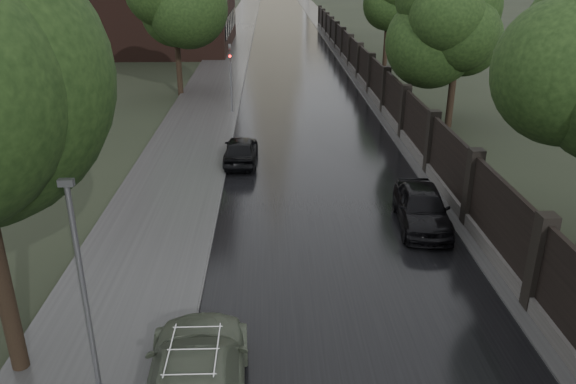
{
  "coord_description": "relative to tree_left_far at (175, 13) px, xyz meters",
  "views": [
    {
      "loc": [
        -2.08,
        -7.04,
        8.4
      ],
      "look_at": [
        -1.55,
        9.49,
        1.5
      ],
      "focal_mm": 35.0,
      "sensor_mm": 36.0,
      "label": 1
    }
  ],
  "objects": [
    {
      "name": "fence_right",
      "position": [
        12.6,
        2.01,
        -4.23
      ],
      "size": [
        0.45,
        75.72,
        2.7
      ],
      "color": "#383533",
      "rests_on": "ground"
    },
    {
      "name": "tree_left_far",
      "position": [
        0.0,
        0.0,
        0.0
      ],
      "size": [
        4.25,
        4.25,
        7.39
      ],
      "color": "black",
      "rests_on": "ground"
    },
    {
      "name": "tree_right_b",
      "position": [
        15.5,
        -8.0,
        -0.29
      ],
      "size": [
        4.08,
        4.08,
        7.01
      ],
      "color": "black",
      "rests_on": "ground"
    },
    {
      "name": "tree_right_c",
      "position": [
        15.5,
        10.0,
        -0.29
      ],
      "size": [
        4.08,
        4.08,
        7.01
      ],
      "color": "black",
      "rests_on": "ground"
    },
    {
      "name": "lamp_post",
      "position": [
        2.6,
        -28.5,
        -2.57
      ],
      "size": [
        0.25,
        0.12,
        5.11
      ],
      "color": "#59595E",
      "rests_on": "ground"
    },
    {
      "name": "traffic_light",
      "position": [
        3.7,
        -5.01,
        -2.84
      ],
      "size": [
        0.16,
        0.32,
        4.0
      ],
      "color": "#59595E",
      "rests_on": "ground"
    },
    {
      "name": "volga_sedan",
      "position": [
        4.4,
        -28.29,
        -4.51
      ],
      "size": [
        2.3,
        5.17,
        1.47
      ],
      "primitive_type": "imported",
      "rotation": [
        0.0,
        0.0,
        3.19
      ],
      "color": "#4C5544",
      "rests_on": "ground"
    },
    {
      "name": "hatchback_left",
      "position": [
        4.6,
        -13.47,
        -4.63
      ],
      "size": [
        1.5,
        3.62,
        1.23
      ],
      "primitive_type": "imported",
      "rotation": [
        0.0,
        0.0,
        3.13
      ],
      "color": "black",
      "rests_on": "ground"
    },
    {
      "name": "car_right_near",
      "position": [
        10.97,
        -20.03,
        -4.55
      ],
      "size": [
        1.94,
        4.16,
        1.38
      ],
      "primitive_type": "imported",
      "rotation": [
        0.0,
        0.0,
        -0.08
      ],
      "color": "black",
      "rests_on": "ground"
    }
  ]
}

